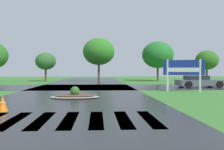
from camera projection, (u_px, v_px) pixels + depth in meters
name	position (u px, v px, depth m)	size (l,w,h in m)	color
asphalt_roadway	(73.00, 99.00, 13.93)	(9.37, 80.00, 0.01)	#232628
asphalt_cross_road	(83.00, 87.00, 23.98)	(90.00, 8.44, 0.01)	#232628
crosswalk_stripes	(56.00, 120.00, 8.13)	(6.75, 3.03, 0.01)	white
estate_billboard	(184.00, 69.00, 18.77)	(2.81, 1.43, 2.48)	white
median_island	(75.00, 95.00, 14.67)	(2.91, 1.82, 0.68)	#9E9B93
car_blue_compact	(199.00, 82.00, 23.84)	(4.49, 2.25, 1.13)	#4C545B
traffic_cone	(3.00, 104.00, 9.77)	(0.41, 0.41, 0.63)	orange
background_treeline	(76.00, 55.00, 36.08)	(43.32, 6.66, 6.21)	#4C3823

